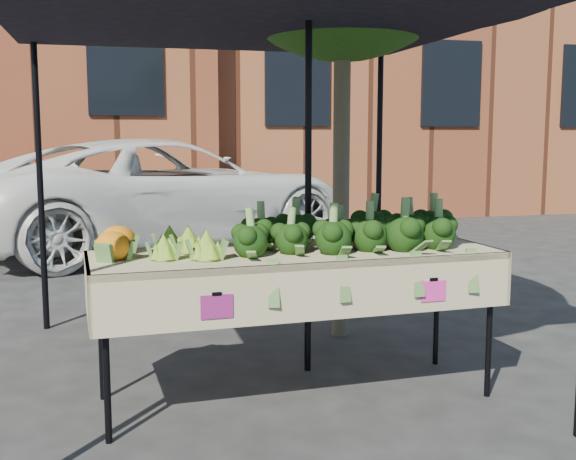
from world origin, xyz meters
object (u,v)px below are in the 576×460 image
object	(u,v)px
vehicle	(161,48)
table	(296,325)
street_tree	(342,96)
canopy	(253,168)

from	to	relation	value
vehicle	table	bearing A→B (deg)	161.01
table	street_tree	size ratio (longest dim) A/B	0.65
vehicle	street_tree	xyz separation A→B (m)	(0.99, -4.83, -0.89)
table	canopy	size ratio (longest dim) A/B	0.77
canopy	vehicle	xyz separation A→B (m)	(-0.16, 5.51, 1.39)
vehicle	canopy	bearing A→B (deg)	159.79
canopy	vehicle	distance (m)	5.68
canopy	street_tree	xyz separation A→B (m)	(0.83, 0.68, 0.51)
table	vehicle	size ratio (longest dim) A/B	0.44
canopy	vehicle	world-z (taller)	vehicle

